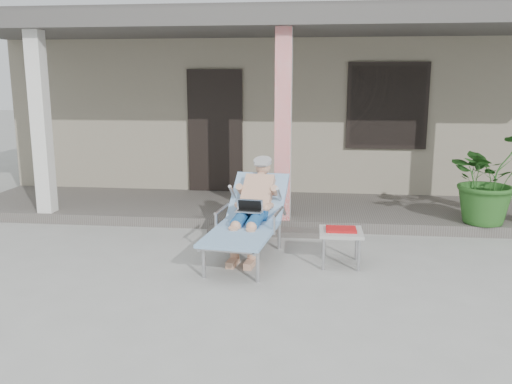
# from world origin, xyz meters

# --- Properties ---
(ground) EXTENTS (60.00, 60.00, 0.00)m
(ground) POSITION_xyz_m (0.00, 0.00, 0.00)
(ground) COLOR #9E9E99
(ground) RESTS_ON ground
(house) EXTENTS (10.40, 5.40, 3.30)m
(house) POSITION_xyz_m (0.00, 6.50, 1.67)
(house) COLOR gray
(house) RESTS_ON ground
(porch_deck) EXTENTS (10.00, 2.00, 0.15)m
(porch_deck) POSITION_xyz_m (0.00, 3.00, 0.07)
(porch_deck) COLOR #605B56
(porch_deck) RESTS_ON ground
(porch_overhang) EXTENTS (10.00, 2.30, 2.85)m
(porch_overhang) POSITION_xyz_m (0.00, 2.95, 2.79)
(porch_overhang) COLOR silver
(porch_overhang) RESTS_ON porch_deck
(porch_step) EXTENTS (2.00, 0.30, 0.07)m
(porch_step) POSITION_xyz_m (0.00, 1.85, 0.04)
(porch_step) COLOR #605B56
(porch_step) RESTS_ON ground
(lounger) EXTENTS (0.89, 1.88, 1.19)m
(lounger) POSITION_xyz_m (-0.30, 0.96, 0.73)
(lounger) COLOR #B7B7BC
(lounger) RESTS_ON ground
(side_table) EXTENTS (0.49, 0.49, 0.44)m
(side_table) POSITION_xyz_m (0.76, 0.70, 0.37)
(side_table) COLOR #AAAAA5
(side_table) RESTS_ON ground
(potted_palm) EXTENTS (1.40, 1.32, 1.24)m
(potted_palm) POSITION_xyz_m (2.78, 2.25, 0.77)
(potted_palm) COLOR #26591E
(potted_palm) RESTS_ON porch_deck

